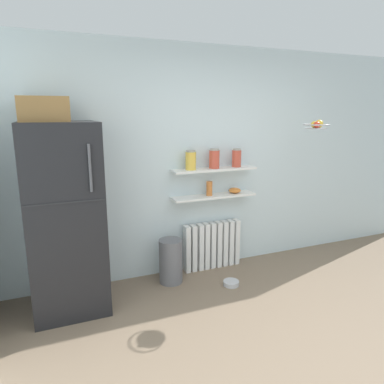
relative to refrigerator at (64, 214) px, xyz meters
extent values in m
plane|color=#7A6651|center=(1.50, -1.15, -0.94)|extent=(7.04, 7.04, 0.00)
cube|color=silver|center=(1.50, 0.40, 0.36)|extent=(7.04, 0.10, 2.60)
cube|color=black|center=(0.00, 0.00, -0.05)|extent=(0.67, 0.70, 1.78)
cube|color=#262628|center=(0.00, -0.35, 0.19)|extent=(0.66, 0.01, 0.01)
cylinder|color=#4C4C51|center=(0.22, -0.37, 0.47)|extent=(0.02, 0.02, 0.40)
cube|color=olive|center=(-0.10, 0.00, 0.95)|extent=(0.40, 0.49, 0.21)
cube|color=white|center=(1.33, 0.27, -0.65)|extent=(0.06, 0.12, 0.57)
cube|color=white|center=(1.41, 0.27, -0.65)|extent=(0.06, 0.12, 0.57)
cube|color=white|center=(1.50, 0.27, -0.65)|extent=(0.06, 0.12, 0.57)
cube|color=white|center=(1.58, 0.27, -0.65)|extent=(0.06, 0.12, 0.57)
cube|color=white|center=(1.66, 0.27, -0.65)|extent=(0.06, 0.12, 0.57)
cube|color=white|center=(1.74, 0.27, -0.65)|extent=(0.06, 0.12, 0.57)
cube|color=white|center=(1.82, 0.27, -0.65)|extent=(0.06, 0.12, 0.57)
cube|color=white|center=(1.91, 0.27, -0.65)|extent=(0.06, 0.12, 0.57)
cube|color=white|center=(1.99, 0.27, -0.65)|extent=(0.06, 0.12, 0.57)
cube|color=white|center=(1.66, 0.24, -0.03)|extent=(1.01, 0.22, 0.02)
cube|color=white|center=(1.66, 0.24, 0.28)|extent=(1.01, 0.22, 0.02)
cylinder|color=yellow|center=(1.37, 0.24, 0.40)|extent=(0.12, 0.12, 0.20)
cylinder|color=gray|center=(1.37, 0.24, 0.51)|extent=(0.11, 0.11, 0.02)
cylinder|color=#C64C38|center=(1.66, 0.24, 0.40)|extent=(0.12, 0.12, 0.21)
cylinder|color=gray|center=(1.66, 0.24, 0.51)|extent=(0.11, 0.11, 0.02)
cylinder|color=#C64C38|center=(1.95, 0.24, 0.39)|extent=(0.11, 0.11, 0.20)
cylinder|color=gray|center=(1.95, 0.24, 0.50)|extent=(0.10, 0.10, 0.02)
cylinder|color=#CC7033|center=(1.60, 0.24, 0.06)|extent=(0.07, 0.07, 0.17)
ellipsoid|color=orange|center=(1.94, 0.24, 0.01)|extent=(0.14, 0.14, 0.06)
cylinder|color=slate|center=(1.07, 0.09, -0.69)|extent=(0.26, 0.26, 0.50)
cylinder|color=#B7B7BC|center=(1.65, -0.24, -0.91)|extent=(0.17, 0.17, 0.05)
torus|color=#B2B2B7|center=(2.70, -0.21, 0.79)|extent=(0.29, 0.29, 0.01)
cylinder|color=#A8A8AD|center=(2.70, -0.21, 0.75)|extent=(0.24, 0.24, 0.01)
sphere|color=gold|center=(2.74, -0.20, 0.80)|extent=(0.09, 0.09, 0.09)
sphere|color=gold|center=(2.68, -0.20, 0.79)|extent=(0.07, 0.07, 0.07)
sphere|color=red|center=(2.67, -0.25, 0.79)|extent=(0.07, 0.07, 0.07)
camera|label=1|loc=(-0.09, -3.35, 0.92)|focal=32.78mm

